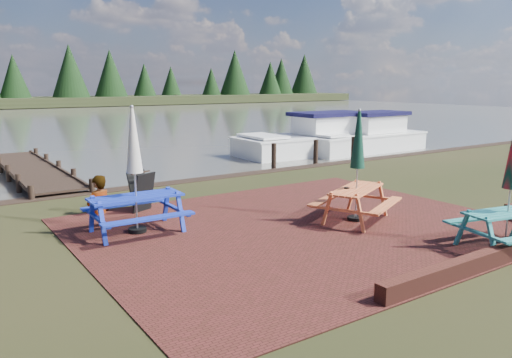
{
  "coord_description": "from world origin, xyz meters",
  "views": [
    {
      "loc": [
        -6.55,
        -7.02,
        3.06
      ],
      "look_at": [
        -0.61,
        1.8,
        1.0
      ],
      "focal_mm": 35.0,
      "sensor_mm": 36.0,
      "label": 1
    }
  ],
  "objects": [
    {
      "name": "boat_far",
      "position": [
        11.05,
        9.76,
        0.42
      ],
      "size": [
        6.67,
        2.49,
        2.07
      ],
      "rotation": [
        0.0,
        0.0,
        1.59
      ],
      "color": "white",
      "rests_on": "ground"
    },
    {
      "name": "picnic_table_blue",
      "position": [
        -3.04,
        2.59,
        0.91
      ],
      "size": [
        1.9,
        1.7,
        2.59
      ],
      "rotation": [
        0.0,
        0.0,
        -0.02
      ],
      "color": "#162CA8",
      "rests_on": "ground"
    },
    {
      "name": "picnic_table_red",
      "position": [
        1.35,
        0.72,
        0.87
      ],
      "size": [
        2.29,
        2.2,
        2.48
      ],
      "rotation": [
        0.0,
        0.0,
        0.44
      ],
      "color": "orange",
      "rests_on": "ground"
    },
    {
      "name": "water",
      "position": [
        0.0,
        37.0,
        0.0
      ],
      "size": [
        120.0,
        60.0,
        0.02
      ],
      "primitive_type": "cube",
      "color": "#424139",
      "rests_on": "ground"
    },
    {
      "name": "boat_near",
      "position": [
        8.75,
        10.61,
        0.42
      ],
      "size": [
        7.74,
        2.84,
        2.08
      ],
      "rotation": [
        0.0,
        0.0,
        1.55
      ],
      "color": "white",
      "rests_on": "ground"
    },
    {
      "name": "brick_wall",
      "position": [
        2.15,
        -2.42,
        0.15
      ],
      "size": [
        6.21,
        1.79,
        0.3
      ],
      "color": "#4C1E16",
      "rests_on": "ground"
    },
    {
      "name": "picnic_table_teal",
      "position": [
        2.33,
        -2.2,
        0.82
      ],
      "size": [
        1.96,
        1.81,
        2.35
      ],
      "rotation": [
        0.0,
        0.0,
        -0.2
      ],
      "color": "teal",
      "rests_on": "ground"
    },
    {
      "name": "ground",
      "position": [
        0.0,
        0.0,
        0.0
      ],
      "size": [
        120.0,
        120.0,
        0.0
      ],
      "primitive_type": "plane",
      "color": "black",
      "rests_on": "ground"
    },
    {
      "name": "paving",
      "position": [
        0.0,
        1.0,
        0.01
      ],
      "size": [
        9.0,
        7.5,
        0.02
      ],
      "primitive_type": "cube",
      "color": "#3C1913",
      "rests_on": "ground"
    },
    {
      "name": "jetty",
      "position": [
        -3.5,
        11.28,
        0.11
      ],
      "size": [
        1.76,
        9.08,
        1.0
      ],
      "color": "black",
      "rests_on": "ground"
    },
    {
      "name": "person",
      "position": [
        -3.24,
        4.55,
        0.91
      ],
      "size": [
        0.78,
        0.66,
        1.83
      ],
      "primitive_type": "imported",
      "rotation": [
        0.0,
        0.0,
        3.54
      ],
      "color": "gray",
      "rests_on": "ground"
    },
    {
      "name": "chalkboard",
      "position": [
        -2.29,
        4.25,
        0.49
      ],
      "size": [
        0.63,
        0.78,
        0.95
      ],
      "rotation": [
        0.0,
        0.0,
        0.44
      ],
      "color": "black",
      "rests_on": "ground"
    }
  ]
}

